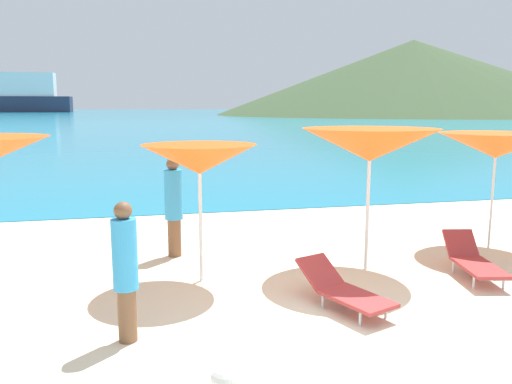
{
  "coord_description": "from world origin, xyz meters",
  "views": [
    {
      "loc": [
        -2.3,
        -5.39,
        2.76
      ],
      "look_at": [
        -0.2,
        3.76,
        1.2
      ],
      "focal_mm": 36.3,
      "sensor_mm": 36.0,
      "label": 1
    }
  ],
  "objects_px": {
    "beach_ball": "(226,380)",
    "cruise_ship": "(9,95)",
    "umbrella_2": "(199,160)",
    "beachgoer_1": "(125,268)",
    "umbrella_3": "(370,145)",
    "umbrella_4": "(496,146)",
    "lounge_chair_3": "(343,289)",
    "beachgoer_2": "(174,204)",
    "lounge_chair_0": "(473,259)"
  },
  "relations": [
    {
      "from": "umbrella_3",
      "to": "umbrella_4",
      "type": "relative_size",
      "value": 1.07
    },
    {
      "from": "beachgoer_1",
      "to": "lounge_chair_0",
      "type": "bearing_deg",
      "value": 72.35
    },
    {
      "from": "beachgoer_1",
      "to": "beach_ball",
      "type": "xyz_separation_m",
      "value": [
        0.94,
        -1.41,
        -0.75
      ]
    },
    {
      "from": "beach_ball",
      "to": "beachgoer_1",
      "type": "bearing_deg",
      "value": 123.6
    },
    {
      "from": "umbrella_2",
      "to": "beachgoer_1",
      "type": "bearing_deg",
      "value": -119.77
    },
    {
      "from": "lounge_chair_3",
      "to": "beachgoer_1",
      "type": "distance_m",
      "value": 2.97
    },
    {
      "from": "beachgoer_2",
      "to": "beachgoer_1",
      "type": "bearing_deg",
      "value": -23.23
    },
    {
      "from": "beachgoer_2",
      "to": "beach_ball",
      "type": "distance_m",
      "value": 4.94
    },
    {
      "from": "umbrella_4",
      "to": "beachgoer_1",
      "type": "height_order",
      "value": "umbrella_4"
    },
    {
      "from": "umbrella_2",
      "to": "lounge_chair_3",
      "type": "distance_m",
      "value": 2.89
    },
    {
      "from": "umbrella_3",
      "to": "lounge_chair_3",
      "type": "distance_m",
      "value": 2.64
    },
    {
      "from": "umbrella_2",
      "to": "beach_ball",
      "type": "distance_m",
      "value": 3.82
    },
    {
      "from": "umbrella_3",
      "to": "beachgoer_2",
      "type": "height_order",
      "value": "umbrella_3"
    },
    {
      "from": "umbrella_2",
      "to": "umbrella_4",
      "type": "distance_m",
      "value": 5.83
    },
    {
      "from": "cruise_ship",
      "to": "umbrella_4",
      "type": "bearing_deg",
      "value": -72.49
    },
    {
      "from": "lounge_chair_3",
      "to": "umbrella_4",
      "type": "bearing_deg",
      "value": 8.28
    },
    {
      "from": "umbrella_4",
      "to": "umbrella_3",
      "type": "bearing_deg",
      "value": -166.34
    },
    {
      "from": "beachgoer_1",
      "to": "beach_ball",
      "type": "relative_size",
      "value": 5.5
    },
    {
      "from": "umbrella_2",
      "to": "beach_ball",
      "type": "height_order",
      "value": "umbrella_2"
    },
    {
      "from": "umbrella_4",
      "to": "lounge_chair_3",
      "type": "bearing_deg",
      "value": -150.42
    },
    {
      "from": "lounge_chair_0",
      "to": "umbrella_4",
      "type": "bearing_deg",
      "value": 57.74
    },
    {
      "from": "umbrella_3",
      "to": "lounge_chair_0",
      "type": "xyz_separation_m",
      "value": [
        1.52,
        -0.78,
        -1.83
      ]
    },
    {
      "from": "umbrella_2",
      "to": "beach_ball",
      "type": "bearing_deg",
      "value": -92.96
    },
    {
      "from": "cruise_ship",
      "to": "umbrella_3",
      "type": "bearing_deg",
      "value": -73.19
    },
    {
      "from": "beach_ball",
      "to": "cruise_ship",
      "type": "distance_m",
      "value": 253.86
    },
    {
      "from": "umbrella_2",
      "to": "beachgoer_1",
      "type": "height_order",
      "value": "umbrella_2"
    },
    {
      "from": "umbrella_2",
      "to": "lounge_chair_0",
      "type": "distance_m",
      "value": 4.72
    },
    {
      "from": "lounge_chair_3",
      "to": "umbrella_3",
      "type": "bearing_deg",
      "value": 34.49
    },
    {
      "from": "umbrella_2",
      "to": "beach_ball",
      "type": "relative_size",
      "value": 7.12
    },
    {
      "from": "lounge_chair_0",
      "to": "cruise_ship",
      "type": "bearing_deg",
      "value": 115.26
    },
    {
      "from": "umbrella_3",
      "to": "lounge_chair_0",
      "type": "bearing_deg",
      "value": -27.21
    },
    {
      "from": "lounge_chair_3",
      "to": "beachgoer_2",
      "type": "distance_m",
      "value": 3.78
    },
    {
      "from": "umbrella_4",
      "to": "cruise_ship",
      "type": "relative_size",
      "value": 0.04
    },
    {
      "from": "umbrella_2",
      "to": "lounge_chair_0",
      "type": "xyz_separation_m",
      "value": [
        4.35,
        -0.79,
        -1.66
      ]
    },
    {
      "from": "umbrella_3",
      "to": "cruise_ship",
      "type": "bearing_deg",
      "value": 103.52
    },
    {
      "from": "lounge_chair_0",
      "to": "cruise_ship",
      "type": "distance_m",
      "value": 252.39
    },
    {
      "from": "umbrella_4",
      "to": "beach_ball",
      "type": "relative_size",
      "value": 7.36
    },
    {
      "from": "umbrella_3",
      "to": "beachgoer_1",
      "type": "distance_m",
      "value": 4.56
    },
    {
      "from": "umbrella_3",
      "to": "cruise_ship",
      "type": "relative_size",
      "value": 0.05
    },
    {
      "from": "umbrella_3",
      "to": "umbrella_4",
      "type": "distance_m",
      "value": 3.04
    },
    {
      "from": "umbrella_4",
      "to": "beach_ball",
      "type": "xyz_separation_m",
      "value": [
        -5.96,
        -4.07,
        -1.86
      ]
    },
    {
      "from": "umbrella_3",
      "to": "lounge_chair_3",
      "type": "height_order",
      "value": "umbrella_3"
    },
    {
      "from": "lounge_chair_3",
      "to": "cruise_ship",
      "type": "relative_size",
      "value": 0.03
    },
    {
      "from": "umbrella_3",
      "to": "lounge_chair_3",
      "type": "bearing_deg",
      "value": -124.21
    },
    {
      "from": "umbrella_4",
      "to": "beachgoer_1",
      "type": "distance_m",
      "value": 7.47
    },
    {
      "from": "cruise_ship",
      "to": "beachgoer_2",
      "type": "bearing_deg",
      "value": -73.81
    },
    {
      "from": "beachgoer_2",
      "to": "umbrella_4",
      "type": "bearing_deg",
      "value": 72.39
    },
    {
      "from": "lounge_chair_0",
      "to": "beach_ball",
      "type": "relative_size",
      "value": 5.16
    },
    {
      "from": "umbrella_3",
      "to": "umbrella_4",
      "type": "xyz_separation_m",
      "value": [
        2.96,
        0.72,
        -0.11
      ]
    },
    {
      "from": "umbrella_3",
      "to": "beachgoer_1",
      "type": "xyz_separation_m",
      "value": [
        -3.94,
        -1.94,
        -1.22
      ]
    }
  ]
}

